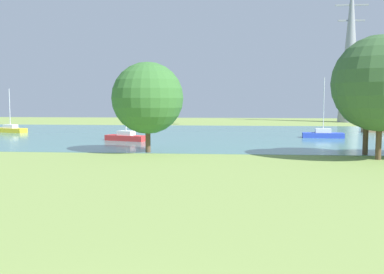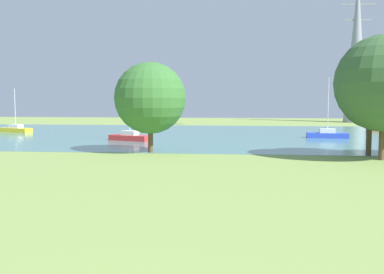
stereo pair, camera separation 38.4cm
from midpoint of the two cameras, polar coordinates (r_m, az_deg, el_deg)
name	(u,v)px [view 2 (the right image)]	position (r m, az deg, el deg)	size (l,w,h in m)	color
ground_plane	(196,169)	(29.83, 0.86, -4.10)	(160.00, 160.00, 0.00)	#7F994C
water_surface	(217,135)	(57.59, 3.36, 0.27)	(140.00, 40.00, 0.02)	teal
sailboat_red	(130,137)	(50.13, -7.78, 0.06)	(5.02, 3.05, 6.87)	red
sailboat_yellow	(16,129)	(66.75, -21.54, 0.95)	(5.03, 2.92, 6.06)	yellow
sailboat_blue	(327,134)	(55.42, 17.17, 0.35)	(4.91, 1.88, 7.23)	blue
tree_east_near	(150,98)	(38.76, -5.10, 5.00)	(6.22, 6.22, 7.86)	brown
tree_west_near	(370,98)	(39.54, 22.18, 4.68)	(4.91, 4.91, 7.23)	brown
tree_mid_shore	(384,83)	(36.81, 23.69, 6.33)	(7.36, 7.36, 9.53)	brown
electricity_pylon	(357,49)	(95.02, 20.48, 10.52)	(6.40, 4.40, 28.87)	gray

